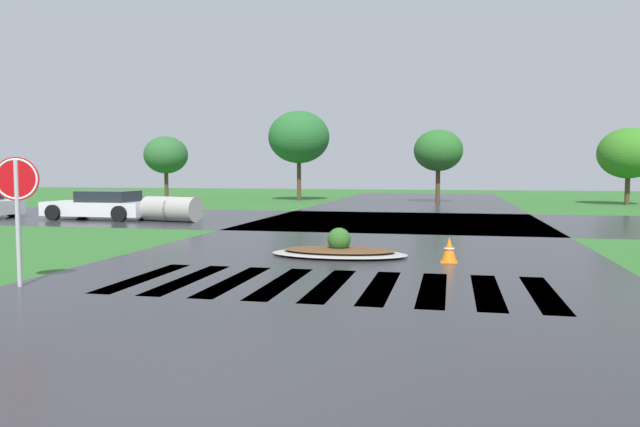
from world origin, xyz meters
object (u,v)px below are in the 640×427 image
at_px(median_island, 339,250).
at_px(drainage_pipe_stack, 171,209).
at_px(traffic_cone, 449,250).
at_px(car_silver_hatch, 102,206).
at_px(stop_sign, 17,191).

xyz_separation_m(median_island, drainage_pipe_stack, (-8.30, 8.25, 0.36)).
relative_size(drainage_pipe_stack, traffic_cone, 4.36).
relative_size(median_island, car_silver_hatch, 0.73).
height_order(median_island, drainage_pipe_stack, drainage_pipe_stack).
height_order(stop_sign, traffic_cone, stop_sign).
height_order(car_silver_hatch, drainage_pipe_stack, car_silver_hatch).
bearing_deg(traffic_cone, car_silver_hatch, 147.26).
relative_size(car_silver_hatch, drainage_pipe_stack, 1.78).
xyz_separation_m(median_island, car_silver_hatch, (-11.62, 8.63, 0.43)).
bearing_deg(traffic_cone, median_island, 169.27).
relative_size(stop_sign, car_silver_hatch, 0.51).
bearing_deg(stop_sign, car_silver_hatch, 96.78).
relative_size(stop_sign, median_island, 0.70).
bearing_deg(car_silver_hatch, drainage_pipe_stack, 174.55).
xyz_separation_m(drainage_pipe_stack, traffic_cone, (10.87, -8.74, -0.22)).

